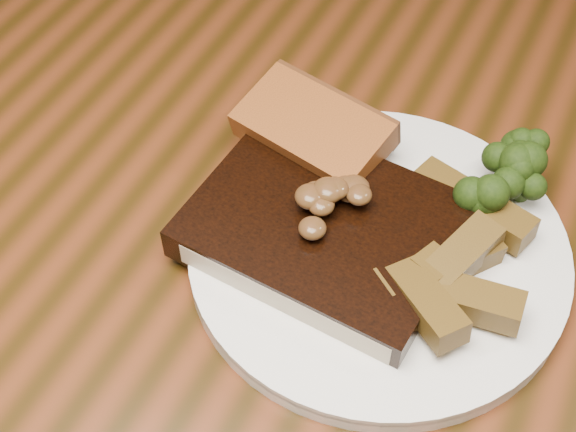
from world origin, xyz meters
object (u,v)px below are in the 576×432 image
at_px(potato_wedges, 451,258).
at_px(dining_table, 299,331).
at_px(garlic_bread, 312,148).
at_px(steak, 325,228).
at_px(chair_far, 570,88).
at_px(plate, 378,252).

bearing_deg(potato_wedges, dining_table, -160.60).
height_order(garlic_bread, potato_wedges, same).
bearing_deg(garlic_bread, steak, -45.97).
distance_m(chair_far, potato_wedges, 0.68).
bearing_deg(plate, steak, -163.29).
xyz_separation_m(steak, garlic_bread, (-0.04, 0.07, -0.00)).
height_order(chair_far, garlic_bread, chair_far).
bearing_deg(steak, potato_wedges, 14.21).
height_order(dining_table, garlic_bread, garlic_bread).
distance_m(plate, garlic_bread, 0.10).
distance_m(dining_table, garlic_bread, 0.15).
distance_m(plate, potato_wedges, 0.05).
relative_size(dining_table, plate, 5.92).
xyz_separation_m(plate, garlic_bread, (-0.08, 0.06, 0.02)).
relative_size(dining_table, chair_far, 1.91).
height_order(steak, potato_wedges, steak).
bearing_deg(chair_far, steak, 103.59).
relative_size(dining_table, garlic_bread, 14.33).
relative_size(plate, steak, 1.49).
relative_size(chair_far, potato_wedges, 6.99).
distance_m(plate, steak, 0.04).
relative_size(dining_table, potato_wedges, 13.33).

